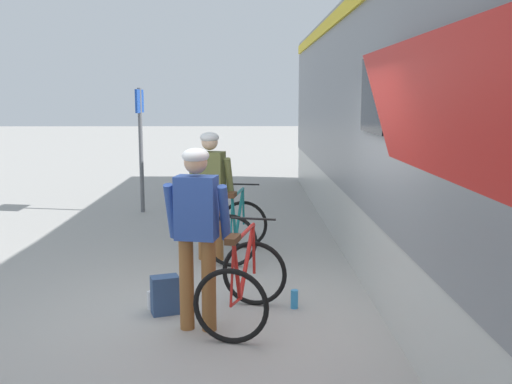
% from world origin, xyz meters
% --- Properties ---
extents(ground_plane, '(80.00, 80.00, 0.00)m').
position_xyz_m(ground_plane, '(0.00, 0.00, 0.00)').
color(ground_plane, '#A09E99').
extents(cyclist_near_in_blue, '(0.65, 0.38, 1.76)m').
position_xyz_m(cyclist_near_in_blue, '(-0.23, -0.26, 1.05)').
color(cyclist_near_in_blue, '#935B2D').
rests_on(cyclist_near_in_blue, ground).
extents(cyclist_far_in_olive, '(0.66, 0.42, 1.76)m').
position_xyz_m(cyclist_far_in_olive, '(-0.25, 2.21, 1.05)').
color(cyclist_far_in_olive, '#935B2D').
rests_on(cyclist_far_in_olive, ground).
extents(bicycle_near_red, '(0.93, 1.20, 0.99)m').
position_xyz_m(bicycle_near_red, '(0.21, -0.10, 0.40)').
color(bicycle_near_red, black).
rests_on(bicycle_near_red, ground).
extents(bicycle_far_teal, '(0.87, 1.17, 0.99)m').
position_xyz_m(bicycle_far_teal, '(0.11, 2.35, 0.40)').
color(bicycle_far_teal, black).
rests_on(bicycle_far_teal, ground).
extents(backpack_on_platform, '(0.32, 0.26, 0.40)m').
position_xyz_m(backpack_on_platform, '(-0.60, 0.16, 0.20)').
color(backpack_on_platform, navy).
rests_on(backpack_on_platform, ground).
extents(water_bottle_near_the_bikes, '(0.08, 0.08, 0.20)m').
position_xyz_m(water_bottle_near_the_bikes, '(0.75, 0.30, 0.10)').
color(water_bottle_near_the_bikes, '#338CCC').
rests_on(water_bottle_near_the_bikes, ground).
extents(water_bottle_by_the_backpack, '(0.07, 0.07, 0.20)m').
position_xyz_m(water_bottle_by_the_backpack, '(-0.78, 0.29, 0.10)').
color(water_bottle_by_the_backpack, silver).
rests_on(water_bottle_by_the_backpack, ground).
extents(platform_sign_post, '(0.08, 0.70, 2.40)m').
position_xyz_m(platform_sign_post, '(-1.80, 5.64, 1.62)').
color(platform_sign_post, '#595B60').
rests_on(platform_sign_post, ground).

